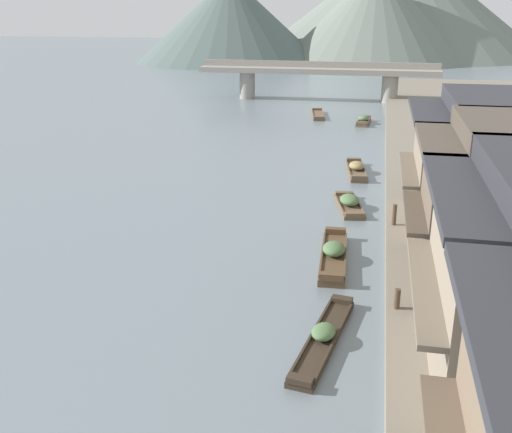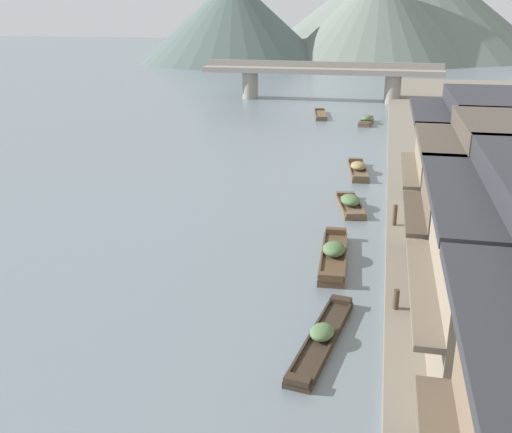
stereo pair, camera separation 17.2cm
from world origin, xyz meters
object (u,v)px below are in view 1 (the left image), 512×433
boat_moored_nearest (364,121)px  stone_bridge (317,75)px  mooring_post_dock_far (394,215)px  house_waterfront_narrow (480,164)px  house_waterfront_tall (490,206)px  boat_moored_third (318,115)px  mooring_post_dock_mid (397,299)px  boat_moored_far (334,255)px  boat_moored_second (323,338)px  boat_midriver_upstream (349,203)px  boat_midriver_drifting (356,169)px

boat_moored_nearest → stone_bridge: size_ratio=0.14×
mooring_post_dock_far → stone_bridge: bearing=101.0°
house_waterfront_narrow → house_waterfront_tall: bearing=-95.0°
boat_moored_third → stone_bridge: stone_bridge is taller
house_waterfront_tall → house_waterfront_narrow: 6.28m
house_waterfront_narrow → stone_bridge: 43.51m
boat_moored_nearest → mooring_post_dock_mid: mooring_post_dock_mid is taller
house_waterfront_tall → mooring_post_dock_far: 6.95m
boat_moored_far → boat_moored_second: bearing=-88.2°
house_waterfront_tall → boat_midriver_upstream: bearing=119.7°
boat_moored_nearest → boat_moored_second: boat_moored_nearest is taller
mooring_post_dock_far → boat_moored_nearest: bearing=94.7°
boat_moored_third → mooring_post_dock_far: mooring_post_dock_far is taller
boat_midriver_upstream → house_waterfront_tall: bearing=-60.3°
boat_moored_nearest → boat_midriver_upstream: size_ratio=0.91×
boat_moored_second → stone_bridge: stone_bridge is taller
boat_moored_nearest → mooring_post_dock_far: mooring_post_dock_far is taller
mooring_post_dock_mid → stone_bridge: size_ratio=0.03×
mooring_post_dock_mid → boat_moored_far: bearing=117.4°
boat_midriver_drifting → house_waterfront_narrow: house_waterfront_narrow is taller
boat_moored_third → mooring_post_dock_far: size_ratio=5.40×
house_waterfront_narrow → boat_moored_nearest: bearing=102.0°
boat_moored_third → stone_bridge: (-1.29, 10.56, 2.71)m
boat_moored_nearest → boat_moored_third: boat_moored_nearest is taller
boat_moored_far → boat_midriver_upstream: (0.26, 7.25, 0.01)m
boat_moored_second → house_waterfront_tall: size_ratio=0.92×
house_waterfront_tall → mooring_post_dock_mid: size_ratio=8.58×
boat_moored_second → mooring_post_dock_mid: size_ratio=7.88×
boat_moored_nearest → mooring_post_dock_mid: 37.20m
boat_moored_second → boat_midriver_upstream: 13.94m
mooring_post_dock_far → mooring_post_dock_mid: bearing=-90.0°
boat_moored_far → boat_midriver_drifting: size_ratio=1.10×
house_waterfront_narrow → boat_midriver_upstream: bearing=152.0°
boat_midriver_drifting → house_waterfront_narrow: bearing=-60.8°
boat_moored_second → mooring_post_dock_far: mooring_post_dock_far is taller
boat_moored_far → stone_bridge: (-5.71, 45.97, 2.57)m
boat_moored_second → boat_midriver_drifting: 21.28m
boat_midriver_drifting → stone_bridge: 32.05m
boat_moored_nearest → house_waterfront_tall: size_ratio=0.61×
boat_moored_far → boat_midriver_drifting: (0.30, 14.59, -0.01)m
boat_moored_far → house_waterfront_tall: house_waterfront_tall is taller
boat_moored_third → boat_midriver_upstream: (4.67, -28.16, 0.15)m
boat_moored_nearest → boat_moored_far: boat_moored_far is taller
house_waterfront_narrow → mooring_post_dock_mid: (-3.63, -8.99, -2.64)m
boat_moored_nearest → boat_midriver_drifting: size_ratio=0.76×
boat_moored_second → boat_moored_far: size_ratio=1.04×
house_waterfront_tall → house_waterfront_narrow: same height
boat_moored_second → house_waterfront_narrow: house_waterfront_narrow is taller
boat_moored_far → boat_midriver_drifting: boat_moored_far is taller
boat_midriver_upstream → house_waterfront_tall: size_ratio=0.66×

